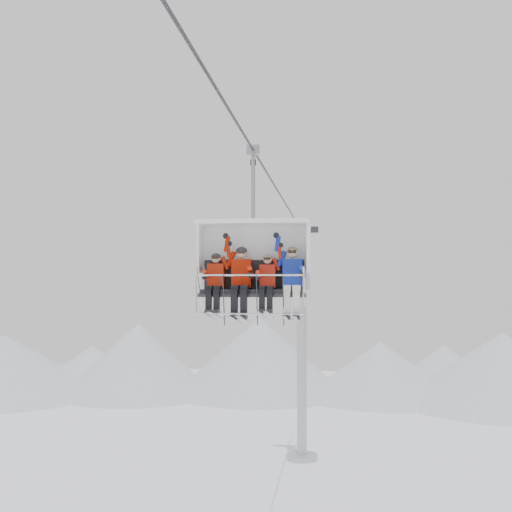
# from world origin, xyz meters

# --- Properties ---
(ridgeline) EXTENTS (72.00, 21.00, 7.00)m
(ridgeline) POSITION_xyz_m (-1.58, 42.05, 2.84)
(ridgeline) COLOR silver
(ridgeline) RESTS_ON ground
(lift_tower_right) EXTENTS (2.00, 1.80, 13.48)m
(lift_tower_right) POSITION_xyz_m (0.00, 22.00, 5.78)
(lift_tower_right) COLOR #A9ABB0
(lift_tower_right) RESTS_ON ground
(haul_cable) EXTENTS (0.06, 50.00, 0.06)m
(haul_cable) POSITION_xyz_m (0.00, 0.00, 13.30)
(haul_cable) COLOR #303036
(haul_cable) RESTS_ON lift_tower_left
(chairlift_carrier) EXTENTS (2.65, 1.17, 3.98)m
(chairlift_carrier) POSITION_xyz_m (0.00, -0.43, 10.73)
(chairlift_carrier) COLOR black
(chairlift_carrier) RESTS_ON haul_cable
(skier_far_left) EXTENTS (0.39, 1.69, 1.56)m
(skier_far_left) POSITION_xyz_m (-0.87, -0.75, 10.19)
(skier_far_left) COLOR #B3210A
(skier_far_left) RESTS_ON chairlift_carrier
(skier_center_left) EXTENTS (0.45, 1.69, 1.78)m
(skier_center_left) POSITION_xyz_m (-0.26, -0.73, 10.25)
(skier_center_left) COLOR #B31904
(skier_center_left) RESTS_ON chairlift_carrier
(skier_center_right) EXTENTS (0.37, 1.69, 1.50)m
(skier_center_right) POSITION_xyz_m (0.35, -0.75, 10.17)
(skier_center_right) COLOR red
(skier_center_right) RESTS_ON chairlift_carrier
(skier_far_right) EXTENTS (0.45, 1.69, 1.78)m
(skier_far_right) POSITION_xyz_m (0.93, -0.73, 10.26)
(skier_far_right) COLOR #172DA4
(skier_far_right) RESTS_ON chairlift_carrier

